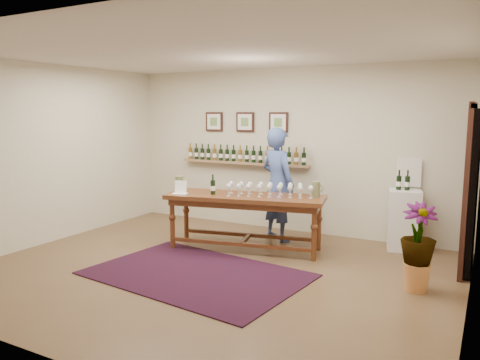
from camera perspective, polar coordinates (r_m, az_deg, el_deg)
The scene contains 14 objects.
ground at distance 6.22m, azimuth -3.57°, elevation -11.02°, with size 6.00×6.00×0.00m, color brown.
room_shell at distance 6.97m, azimuth 19.80°, elevation 0.07°, with size 6.00×6.00×6.00m.
rug at distance 6.11m, azimuth -5.34°, elevation -11.35°, with size 2.67×1.78×0.01m, color #410B13.
tasting_table at distance 6.98m, azimuth 0.63°, elevation -2.85°, with size 2.45×1.22×0.83m.
table_glasses at distance 6.91m, azimuth 3.00°, elevation -1.11°, with size 1.39×0.32×0.19m, color silver, non-canonical shape.
table_bottles at distance 7.06m, azimuth -3.21°, elevation -0.35°, with size 0.31×0.18×0.33m, color black, non-canonical shape.
pitcher_left at distance 7.33m, azimuth -7.40°, elevation -0.44°, with size 0.15×0.15×0.24m, color #626941, non-canonical shape.
pitcher_right at distance 6.86m, azimuth 9.24°, elevation -1.12°, with size 0.15×0.15×0.23m, color #626941, non-canonical shape.
menu_card at distance 7.13m, azimuth -7.23°, elevation -0.85°, with size 0.22×0.16×0.20m, color white.
display_pedestal at distance 7.45m, azimuth 19.37°, elevation -4.60°, with size 0.45×0.45×0.91m, color white.
pedestal_bottles at distance 7.33m, azimuth 19.28°, elevation 0.08°, with size 0.32×0.09×0.32m, color black, non-canonical shape.
info_sign at distance 7.50m, azimuth 19.90°, elevation 0.88°, with size 0.36×0.02×0.49m, color white.
potted_plant at distance 5.78m, azimuth 20.87°, elevation -7.67°, with size 0.62×0.62×0.89m.
person at distance 7.52m, azimuth 4.62°, elevation -0.52°, with size 0.66×0.43×1.82m, color #3C528E.
Camera 1 is at (3.12, -4.97, 2.06)m, focal length 35.00 mm.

